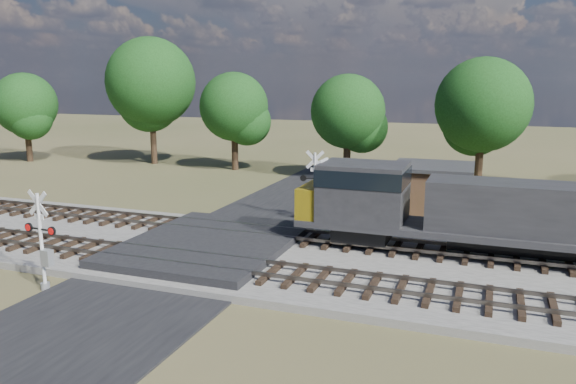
% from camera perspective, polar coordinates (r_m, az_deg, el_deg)
% --- Properties ---
extents(ground, '(160.00, 160.00, 0.00)m').
position_cam_1_polar(ground, '(25.50, -8.43, -6.45)').
color(ground, '#444A27').
rests_on(ground, ground).
extents(ballast_bed, '(140.00, 10.00, 0.30)m').
position_cam_1_polar(ballast_bed, '(23.10, 14.81, -8.24)').
color(ballast_bed, gray).
rests_on(ballast_bed, ground).
extents(road, '(7.00, 60.00, 0.08)m').
position_cam_1_polar(road, '(25.48, -8.43, -6.36)').
color(road, black).
rests_on(road, ground).
extents(crossing_panel, '(7.00, 9.00, 0.62)m').
position_cam_1_polar(crossing_panel, '(25.82, -7.91, -5.47)').
color(crossing_panel, '#262628').
rests_on(crossing_panel, ground).
extents(track_near, '(140.00, 2.60, 0.33)m').
position_cam_1_polar(track_near, '(22.34, -3.82, -7.83)').
color(track_near, black).
rests_on(track_near, ballast_bed).
extents(track_far, '(140.00, 2.60, 0.33)m').
position_cam_1_polar(track_far, '(26.76, 0.55, -4.53)').
color(track_far, black).
rests_on(track_far, ballast_bed).
extents(crossing_signal_near, '(1.54, 0.35, 3.81)m').
position_cam_1_polar(crossing_signal_near, '(22.69, -23.59, -5.38)').
color(crossing_signal_near, silver).
rests_on(crossing_signal_near, ground).
extents(crossing_signal_far, '(1.62, 0.37, 4.01)m').
position_cam_1_polar(crossing_signal_far, '(30.48, 2.57, -0.12)').
color(crossing_signal_far, silver).
rests_on(crossing_signal_far, ground).
extents(equipment_shed, '(4.53, 4.53, 3.02)m').
position_cam_1_polar(equipment_shed, '(32.99, 14.42, 0.16)').
color(equipment_shed, '#48341F').
rests_on(equipment_shed, ground).
extents(treeline, '(79.21, 12.68, 11.96)m').
position_cam_1_polar(treeline, '(41.70, 18.58, 9.34)').
color(treeline, black).
rests_on(treeline, ground).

